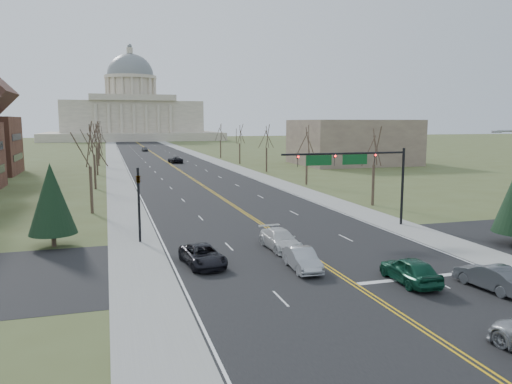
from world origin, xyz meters
TOP-DOWN VIEW (x-y plane):
  - ground at (0.00, 0.00)m, footprint 600.00×600.00m
  - road at (0.00, 110.00)m, footprint 20.00×380.00m
  - cross_road at (0.00, 6.00)m, footprint 120.00×14.00m
  - sidewalk_left at (-12.00, 110.00)m, footprint 4.00×380.00m
  - sidewalk_right at (12.00, 110.00)m, footprint 4.00×380.00m
  - center_line at (0.00, 110.00)m, footprint 0.42×380.00m
  - edge_line_left at (-9.80, 110.00)m, footprint 0.15×380.00m
  - edge_line_right at (9.80, 110.00)m, footprint 0.15×380.00m
  - stop_bar at (5.00, -1.00)m, footprint 9.50×0.50m
  - capitol at (0.00, 249.91)m, footprint 90.00×60.00m
  - signal_mast at (7.45, 13.50)m, footprint 12.12×0.44m
  - signal_left at (-11.50, 13.50)m, footprint 0.32×0.36m
  - tree_r_0 at (15.50, 24.00)m, footprint 3.74×3.74m
  - tree_l_0 at (-15.50, 28.00)m, footprint 3.96×3.96m
  - tree_r_1 at (15.50, 44.00)m, footprint 3.74×3.74m
  - tree_l_1 at (-15.50, 48.00)m, footprint 3.96×3.96m
  - tree_r_2 at (15.50, 64.00)m, footprint 3.74×3.74m
  - tree_l_2 at (-15.50, 68.00)m, footprint 3.96×3.96m
  - tree_r_3 at (15.50, 84.00)m, footprint 3.74×3.74m
  - tree_l_3 at (-15.50, 88.00)m, footprint 3.96×3.96m
  - tree_r_4 at (15.50, 104.00)m, footprint 3.74×3.74m
  - tree_l_4 at (-15.50, 108.00)m, footprint 3.96×3.96m
  - conifer_l at (-18.00, 14.00)m, footprint 3.64×3.64m
  - bldg_right_mass at (40.00, 76.00)m, footprint 25.00×20.00m
  - car_nb_inner_lead at (3.31, -1.70)m, footprint 2.03×4.76m
  - car_nb_outer_lead at (7.14, -3.99)m, footprint 2.06×4.60m
  - car_sb_inner_lead at (-1.87, 2.63)m, footprint 1.73×4.38m
  - car_sb_outer_lead at (-7.89, 5.53)m, footprint 2.84×5.17m
  - car_sb_inner_second at (-1.45, 8.13)m, footprint 2.28×5.15m
  - car_far_nb at (1.59, 90.41)m, footprint 3.17×5.67m
  - car_far_sb at (-1.78, 139.60)m, footprint 1.95×4.34m

SIDE VIEW (x-z plane):
  - ground at x=0.00m, z-range 0.00..0.00m
  - road at x=0.00m, z-range 0.00..0.01m
  - cross_road at x=0.00m, z-range 0.00..0.01m
  - sidewalk_left at x=-12.00m, z-range 0.00..0.03m
  - sidewalk_right at x=12.00m, z-range 0.00..0.03m
  - center_line at x=0.00m, z-range 0.01..0.02m
  - edge_line_left at x=-9.80m, z-range 0.01..0.02m
  - edge_line_right at x=9.80m, z-range 0.01..0.02m
  - stop_bar at x=5.00m, z-range 0.01..0.02m
  - car_sb_outer_lead at x=-7.89m, z-range 0.01..1.38m
  - car_sb_inner_lead at x=-1.87m, z-range 0.01..1.43m
  - car_far_sb at x=-1.78m, z-range 0.01..1.46m
  - car_nb_outer_lead at x=7.14m, z-range 0.01..1.48m
  - car_sb_inner_second at x=-1.45m, z-range 0.01..1.48m
  - car_far_nb at x=1.59m, z-range 0.01..1.51m
  - car_nb_inner_lead at x=3.31m, z-range 0.01..1.61m
  - signal_left at x=-11.50m, z-range 0.71..6.71m
  - conifer_l at x=-18.00m, z-range 0.49..6.99m
  - bldg_right_mass at x=40.00m, z-range 0.00..10.00m
  - signal_mast at x=7.45m, z-range 2.16..9.36m
  - tree_r_0 at x=15.50m, z-range 2.30..10.80m
  - tree_r_1 at x=15.50m, z-range 2.30..10.80m
  - tree_r_2 at x=15.50m, z-range 2.30..10.80m
  - tree_r_3 at x=15.50m, z-range 2.30..10.80m
  - tree_r_4 at x=15.50m, z-range 2.30..10.80m
  - tree_l_0 at x=-15.50m, z-range 2.44..11.44m
  - tree_l_1 at x=-15.50m, z-range 2.44..11.44m
  - tree_l_2 at x=-15.50m, z-range 2.44..11.44m
  - tree_l_3 at x=-15.50m, z-range 2.44..11.44m
  - tree_l_4 at x=-15.50m, z-range 2.44..11.44m
  - capitol at x=0.00m, z-range -10.80..39.20m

